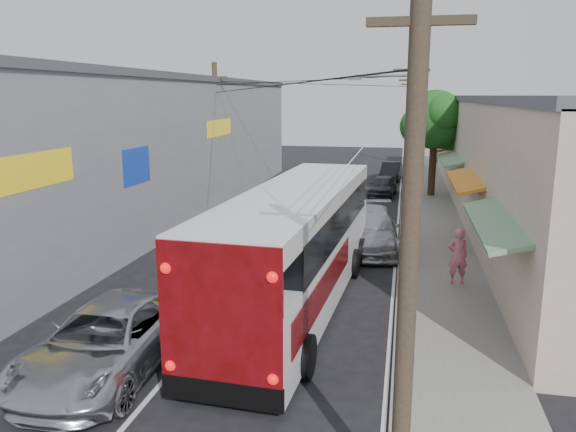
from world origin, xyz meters
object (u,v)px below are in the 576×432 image
parked_suv (370,229)px  pedestrian_near (458,256)px  coach_bus (298,245)px  parked_car_far (391,171)px  parked_car_mid (383,186)px  pedestrian_far (410,243)px  jeepney (107,340)px

parked_suv → pedestrian_near: (3.14, -4.23, 0.24)m
pedestrian_near → parked_suv: bearing=-65.7°
coach_bus → parked_suv: bearing=78.8°
parked_suv → parked_car_far: (0.34, 19.96, -0.16)m
parked_suv → pedestrian_near: 5.27m
parked_car_mid → parked_car_far: size_ratio=0.94×
parked_car_far → pedestrian_far: 22.04m
parked_suv → parked_car_mid: parked_suv is taller
coach_bus → parked_suv: coach_bus is taller
coach_bus → jeepney: size_ratio=2.24×
coach_bus → pedestrian_far: bearing=58.3°
jeepney → parked_car_mid: jeepney is taller
parked_suv → parked_car_far: 19.96m
parked_car_mid → coach_bus: bearing=-89.8°
parked_suv → jeepney: bearing=-117.9°
parked_car_mid → pedestrian_near: (3.14, -16.96, 0.42)m
jeepney → pedestrian_near: size_ratio=2.98×
parked_car_far → pedestrian_near: 24.36m
parked_suv → pedestrian_far: size_ratio=3.83×
parked_suv → pedestrian_near: pedestrian_near is taller
coach_bus → parked_car_far: (2.09, 26.82, -1.20)m
coach_bus → jeepney: 6.28m
parked_suv → parked_car_mid: bearing=85.5°
pedestrian_near → parked_car_far: bearing=-95.7°
jeepney → parked_suv: parked_suv is taller
coach_bus → pedestrian_far: (3.35, 4.82, -1.00)m
parked_car_far → pedestrian_near: (2.80, -24.19, 0.40)m
coach_bus → pedestrian_far: 5.95m
parked_car_mid → pedestrian_near: pedestrian_near is taller
jeepney → parked_suv: bearing=65.8°
parked_suv → pedestrian_far: 2.60m
coach_bus → parked_car_far: 26.93m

